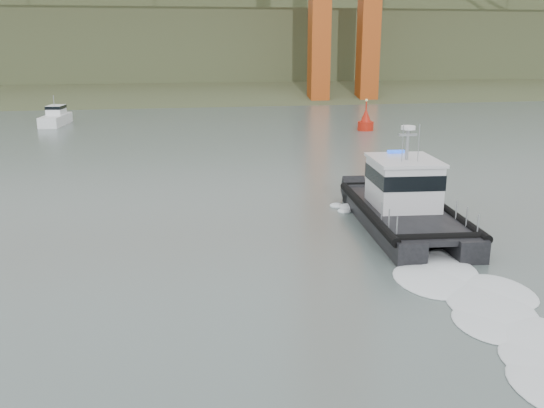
{
  "coord_description": "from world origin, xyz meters",
  "views": [
    {
      "loc": [
        -6.43,
        -19.77,
        9.59
      ],
      "look_at": [
        -1.74,
        6.42,
        2.4
      ],
      "focal_mm": 40.0,
      "sensor_mm": 36.0,
      "label": 1
    }
  ],
  "objects": [
    {
      "name": "headlands",
      "position": [
        0.0,
        125.5,
        7.05
      ],
      "size": [
        500.0,
        105.36,
        27.12
      ],
      "color": "#394427",
      "rests_on": "ground"
    },
    {
      "name": "nav_buoy",
      "position": [
        15.5,
        44.12,
        0.96
      ],
      "size": [
        1.75,
        1.75,
        3.65
      ],
      "color": "#AC1A0B",
      "rests_on": "ground"
    },
    {
      "name": "ground",
      "position": [
        0.0,
        0.0,
        0.0
      ],
      "size": [
        400.0,
        400.0,
        0.0
      ],
      "primitive_type": "plane",
      "color": "#4A5855",
      "rests_on": "ground"
    },
    {
      "name": "motorboat",
      "position": [
        -18.91,
        54.85,
        0.88
      ],
      "size": [
        3.03,
        6.68,
        3.54
      ],
      "rotation": [
        0.0,
        0.0,
        -0.14
      ],
      "color": "white",
      "rests_on": "ground"
    },
    {
      "name": "patrol_boat",
      "position": [
        5.87,
        9.35,
        1.4
      ],
      "size": [
        5.07,
        11.77,
        5.57
      ],
      "rotation": [
        0.0,
        0.0,
        -0.08
      ],
      "color": "black",
      "rests_on": "ground"
    }
  ]
}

